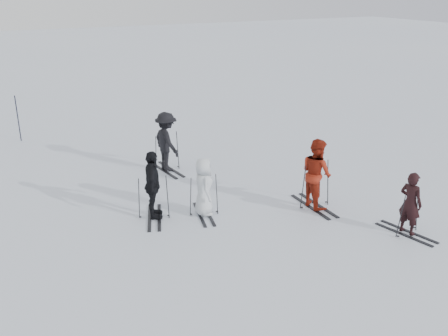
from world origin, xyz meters
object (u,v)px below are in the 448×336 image
skier_uphill_far (167,142)px  skier_red (316,174)px  skier_near_dark (410,204)px  skier_uphill_left (153,186)px  piste_marker (18,118)px  skier_grey (204,188)px

skier_uphill_far → skier_red: bearing=-156.8°
skier_near_dark → skier_uphill_far: 7.80m
skier_near_dark → skier_red: bearing=12.5°
skier_near_dark → skier_uphill_left: (-5.30, 3.69, 0.11)m
skier_red → skier_uphill_left: bearing=73.7°
skier_near_dark → skier_red: skier_red is taller
skier_red → piste_marker: (-6.58, 10.26, -0.07)m
skier_uphill_far → piste_marker: 6.97m
skier_near_dark → skier_grey: size_ratio=1.02×
skier_grey → skier_uphill_far: 3.61m
skier_near_dark → skier_uphill_left: skier_uphill_left is taller
skier_red → skier_grey: skier_red is taller
skier_uphill_far → piste_marker: (-3.96, 5.74, -0.07)m
skier_red → skier_uphill_left: skier_red is taller
skier_red → skier_uphill_far: 5.23m
skier_near_dark → skier_uphill_left: size_ratio=0.87×
skier_uphill_left → piste_marker: bearing=34.7°
skier_grey → piste_marker: piste_marker is taller
skier_near_dark → piste_marker: bearing=19.1°
skier_uphill_left → skier_uphill_far: size_ratio=0.94×
skier_uphill_left → piste_marker: 9.22m
skier_red → piste_marker: size_ratio=1.08×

